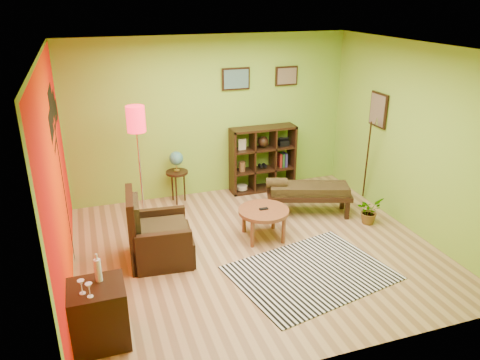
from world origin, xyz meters
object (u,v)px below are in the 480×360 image
object	(u,v)px
coffee_table	(264,213)
cube_shelf	(263,159)
globe_table	(176,164)
armchair	(157,239)
bench	(307,191)
potted_plant	(369,213)
floor_lamp	(137,130)
side_cabinet	(99,314)

from	to	relation	value
coffee_table	cube_shelf	world-z (taller)	cube_shelf
globe_table	armchair	bearing A→B (deg)	-110.21
globe_table	bench	xyz separation A→B (m)	(1.91, -1.15, -0.30)
coffee_table	globe_table	xyz separation A→B (m)	(-0.95, 1.68, 0.31)
bench	potted_plant	size ratio (longest dim) A/B	3.37
armchair	globe_table	distance (m)	1.95
bench	potted_plant	distance (m)	1.04
armchair	floor_lamp	bearing A→B (deg)	91.28
floor_lamp	potted_plant	xyz separation A→B (m)	(3.40, -1.13, -1.37)
cube_shelf	coffee_table	bearing A→B (deg)	-111.22
coffee_table	side_cabinet	bearing A→B (deg)	-147.38
globe_table	cube_shelf	size ratio (longest dim) A/B	0.77
cube_shelf	potted_plant	bearing A→B (deg)	-59.04
armchair	floor_lamp	world-z (taller)	floor_lamp
floor_lamp	potted_plant	distance (m)	3.83
side_cabinet	bench	world-z (taller)	side_cabinet
armchair	cube_shelf	xyz separation A→B (m)	(2.28, 1.84, 0.30)
floor_lamp	cube_shelf	distance (m)	2.58
coffee_table	armchair	bearing A→B (deg)	-176.13
globe_table	cube_shelf	xyz separation A→B (m)	(1.62, 0.05, -0.10)
armchair	bench	size ratio (longest dim) A/B	0.69
coffee_table	bench	bearing A→B (deg)	28.79
globe_table	coffee_table	bearing A→B (deg)	-60.58
floor_lamp	cube_shelf	xyz separation A→B (m)	(2.30, 0.70, -0.94)
coffee_table	floor_lamp	world-z (taller)	floor_lamp
floor_lamp	globe_table	distance (m)	1.26
armchair	bench	bearing A→B (deg)	13.97
coffee_table	globe_table	bearing A→B (deg)	119.42
coffee_table	globe_table	distance (m)	1.95
coffee_table	globe_table	size ratio (longest dim) A/B	0.81
globe_table	cube_shelf	distance (m)	1.62
side_cabinet	globe_table	world-z (taller)	side_cabinet
coffee_table	potted_plant	distance (m)	1.78
cube_shelf	bench	bearing A→B (deg)	-76.11
coffee_table	side_cabinet	size ratio (longest dim) A/B	0.75
coffee_table	armchair	xyz separation A→B (m)	(-1.61, -0.11, -0.09)
cube_shelf	potted_plant	size ratio (longest dim) A/B	2.79
bench	coffee_table	bearing A→B (deg)	-151.21
side_cabinet	potted_plant	world-z (taller)	side_cabinet
coffee_table	bench	world-z (taller)	bench
armchair	cube_shelf	distance (m)	2.94
globe_table	bench	bearing A→B (deg)	-30.96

